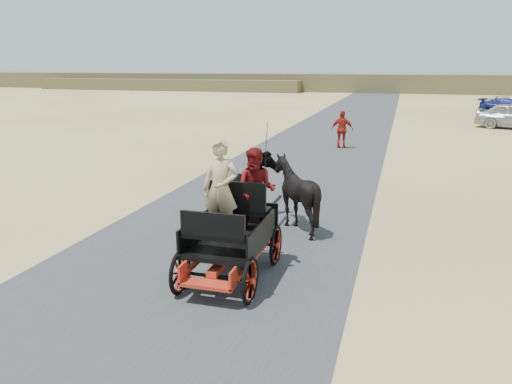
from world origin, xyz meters
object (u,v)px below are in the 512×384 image
(car_d, at_px, (509,103))
(car_c, at_px, (510,107))
(pedestrian, at_px, (342,130))
(horse_right, at_px, (296,194))
(carriage, at_px, (231,258))
(horse_left, at_px, (250,191))

(car_d, bearing_deg, car_c, 141.04)
(pedestrian, relative_size, car_c, 0.40)
(horse_right, height_order, car_c, horse_right)
(horse_right, xyz_separation_m, car_c, (9.88, 30.56, -0.22))
(pedestrian, xyz_separation_m, car_d, (11.06, 23.53, -0.25))
(carriage, xyz_separation_m, car_d, (11.24, 38.49, 0.25))
(horse_right, relative_size, car_c, 0.39)
(car_c, relative_size, car_d, 0.98)
(horse_left, height_order, pedestrian, pedestrian)
(horse_right, xyz_separation_m, pedestrian, (-0.37, 11.96, 0.01))
(horse_left, relative_size, horse_right, 1.18)
(car_c, bearing_deg, horse_left, -175.94)
(carriage, bearing_deg, horse_left, 100.39)
(horse_right, bearing_deg, horse_left, 0.00)
(horse_right, xyz_separation_m, car_d, (10.69, 35.49, -0.24))
(horse_left, bearing_deg, pedestrian, -93.50)
(car_c, bearing_deg, horse_right, -174.10)
(carriage, height_order, horse_right, horse_right)
(carriage, bearing_deg, pedestrian, 89.31)
(pedestrian, bearing_deg, horse_right, 93.41)
(horse_left, bearing_deg, car_d, -108.38)
(carriage, relative_size, horse_left, 1.20)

